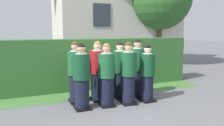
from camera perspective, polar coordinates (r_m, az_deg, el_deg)
ground_plane at (r=6.01m, az=1.06°, el=-10.31°), size 60.00×60.00×0.00m
student_front_row_0 at (r=5.55m, az=-7.62°, el=-3.75°), size 0.42×0.51×1.61m
student_front_row_1 at (r=5.73m, az=-1.37°, el=-3.38°), size 0.41×0.48×1.59m
student_front_row_2 at (r=5.92m, az=4.14°, el=-2.93°), size 0.42×0.50×1.61m
student_front_row_3 at (r=6.19m, az=8.81°, el=-2.87°), size 0.40×0.48×1.53m
student_rear_row_0 at (r=6.09m, az=-9.02°, el=-2.64°), size 0.42×0.47×1.62m
student_in_red_blazer at (r=6.20m, az=-3.61°, el=-2.36°), size 0.42×0.47×1.63m
student_rear_row_2 at (r=6.45m, az=1.97°, el=-2.12°), size 0.41×0.47×1.59m
student_rear_row_3 at (r=6.65m, az=6.36°, el=-1.54°), size 0.43×0.49×1.66m
hedge at (r=7.61m, az=-4.95°, el=-0.10°), size 7.00×0.70×1.63m
school_building_main at (r=13.37m, az=1.40°, el=13.93°), size 7.31×3.40×6.33m
lawn_strip at (r=7.04m, az=-2.83°, el=-7.51°), size 7.00×0.90×0.01m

